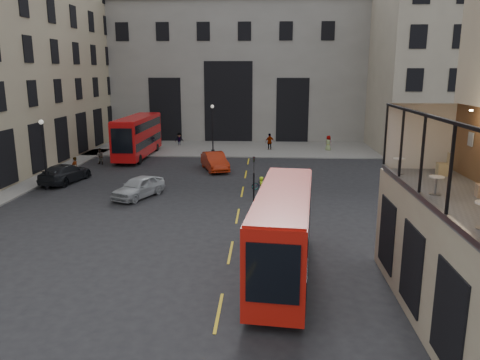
# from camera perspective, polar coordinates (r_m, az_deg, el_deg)

# --- Properties ---
(ground) EXTENTS (140.00, 140.00, 0.00)m
(ground) POSITION_cam_1_polar(r_m,az_deg,el_deg) (18.24, 3.90, -16.00)
(ground) COLOR black
(ground) RESTS_ON ground
(host_frontage) EXTENTS (3.00, 11.00, 4.50)m
(host_frontage) POSITION_cam_1_polar(r_m,az_deg,el_deg) (18.55, 24.79, -9.05)
(host_frontage) COLOR tan
(host_frontage) RESTS_ON ground
(cafe_floor) EXTENTS (3.00, 10.00, 0.10)m
(cafe_floor) POSITION_cam_1_polar(r_m,az_deg,el_deg) (17.86, 25.50, -2.18)
(cafe_floor) COLOR slate
(cafe_floor) RESTS_ON host_frontage
(gateway) EXTENTS (35.00, 10.60, 18.00)m
(gateway) POSITION_cam_1_polar(r_m,az_deg,el_deg) (64.08, -1.09, 13.66)
(gateway) COLOR gray
(gateway) RESTS_ON ground
(building_right) EXTENTS (16.60, 18.60, 20.00)m
(building_right) POSITION_cam_1_polar(r_m,az_deg,el_deg) (59.49, 23.81, 13.59)
(building_right) COLOR #ACA28B
(building_right) RESTS_ON ground
(pavement_far) EXTENTS (40.00, 12.00, 0.12)m
(pavement_far) POSITION_cam_1_polar(r_m,az_deg,el_deg) (54.93, -2.85, 3.96)
(pavement_far) COLOR slate
(pavement_far) RESTS_ON ground
(traffic_light_near) EXTENTS (0.16, 0.20, 3.80)m
(traffic_light_near) POSITION_cam_1_polar(r_m,az_deg,el_deg) (28.67, 1.70, 0.17)
(traffic_light_near) COLOR black
(traffic_light_near) RESTS_ON ground
(traffic_light_far) EXTENTS (0.16, 0.20, 3.80)m
(traffic_light_far) POSITION_cam_1_polar(r_m,az_deg,el_deg) (46.76, -15.25, 4.81)
(traffic_light_far) COLOR black
(traffic_light_far) RESTS_ON ground
(street_lamp_a) EXTENTS (0.36, 0.36, 5.33)m
(street_lamp_a) POSITION_cam_1_polar(r_m,az_deg,el_deg) (38.35, -22.72, 2.43)
(street_lamp_a) COLOR black
(street_lamp_a) RESTS_ON ground
(street_lamp_b) EXTENTS (0.36, 0.36, 5.33)m
(street_lamp_b) POSITION_cam_1_polar(r_m,az_deg,el_deg) (50.66, -3.35, 5.83)
(street_lamp_b) COLOR black
(street_lamp_b) RESTS_ON ground
(bus_near) EXTENTS (3.25, 9.95, 3.90)m
(bus_near) POSITION_cam_1_polar(r_m,az_deg,el_deg) (20.46, 5.29, -5.97)
(bus_near) COLOR #B7150C
(bus_near) RESTS_ON ground
(bus_far) EXTENTS (2.54, 10.68, 4.26)m
(bus_far) POSITION_cam_1_polar(r_m,az_deg,el_deg) (49.87, -12.36, 5.43)
(bus_far) COLOR red
(bus_far) RESTS_ON ground
(car_a) EXTENTS (3.46, 4.81, 1.52)m
(car_a) POSITION_cam_1_polar(r_m,az_deg,el_deg) (34.20, -12.26, -0.84)
(car_a) COLOR #A6AAAF
(car_a) RESTS_ON ground
(car_b) EXTENTS (3.21, 5.19, 1.61)m
(car_b) POSITION_cam_1_polar(r_m,az_deg,el_deg) (42.69, -3.10, 2.29)
(car_b) COLOR #981F09
(car_b) RESTS_ON ground
(car_c) EXTENTS (3.08, 5.56, 1.53)m
(car_c) POSITION_cam_1_polar(r_m,az_deg,el_deg) (40.45, -20.55, 0.77)
(car_c) COLOR black
(car_c) RESTS_ON ground
(bicycle) EXTENTS (1.74, 1.00, 0.87)m
(bicycle) POSITION_cam_1_polar(r_m,az_deg,el_deg) (35.72, 2.72, -0.49)
(bicycle) COLOR gray
(bicycle) RESTS_ON ground
(cyclist) EXTENTS (0.59, 0.71, 1.66)m
(cyclist) POSITION_cam_1_polar(r_m,az_deg,el_deg) (32.86, 2.66, -1.00)
(cyclist) COLOR #CAFF1A
(cyclist) RESTS_ON ground
(pedestrian_a) EXTENTS (0.92, 0.81, 1.59)m
(pedestrian_a) POSITION_cam_1_polar(r_m,az_deg,el_deg) (47.15, -16.66, 2.78)
(pedestrian_a) COLOR gray
(pedestrian_a) RESTS_ON ground
(pedestrian_b) EXTENTS (1.18, 0.93, 1.61)m
(pedestrian_b) POSITION_cam_1_polar(r_m,az_deg,el_deg) (56.68, -7.41, 4.91)
(pedestrian_b) COLOR gray
(pedestrian_b) RESTS_ON ground
(pedestrian_c) EXTENTS (1.24, 0.90, 1.95)m
(pedestrian_c) POSITION_cam_1_polar(r_m,az_deg,el_deg) (53.26, 3.65, 4.65)
(pedestrian_c) COLOR gray
(pedestrian_c) RESTS_ON ground
(pedestrian_d) EXTENTS (1.01, 1.00, 1.77)m
(pedestrian_d) POSITION_cam_1_polar(r_m,az_deg,el_deg) (53.70, 10.72, 4.42)
(pedestrian_d) COLOR gray
(pedestrian_d) RESTS_ON ground
(pedestrian_e) EXTENTS (0.61, 0.75, 1.80)m
(pedestrian_e) POSITION_cam_1_polar(r_m,az_deg,el_deg) (41.85, -19.49, 1.44)
(pedestrian_e) COLOR gray
(pedestrian_e) RESTS_ON ground
(cafe_table_mid) EXTENTS (0.53, 0.53, 0.67)m
(cafe_table_mid) POSITION_cam_1_polar(r_m,az_deg,el_deg) (17.87, 22.81, -0.29)
(cafe_table_mid) COLOR white
(cafe_table_mid) RESTS_ON cafe_floor
(cafe_table_far) EXTENTS (0.54, 0.54, 0.67)m
(cafe_table_far) POSITION_cam_1_polar(r_m,az_deg,el_deg) (20.93, 18.82, 1.91)
(cafe_table_far) COLOR beige
(cafe_table_far) RESTS_ON cafe_floor
(cafe_chair_d) EXTENTS (0.51, 0.51, 0.95)m
(cafe_chair_d) POSITION_cam_1_polar(r_m,az_deg,el_deg) (21.33, 23.54, 1.29)
(cafe_chair_d) COLOR tan
(cafe_chair_d) RESTS_ON cafe_floor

